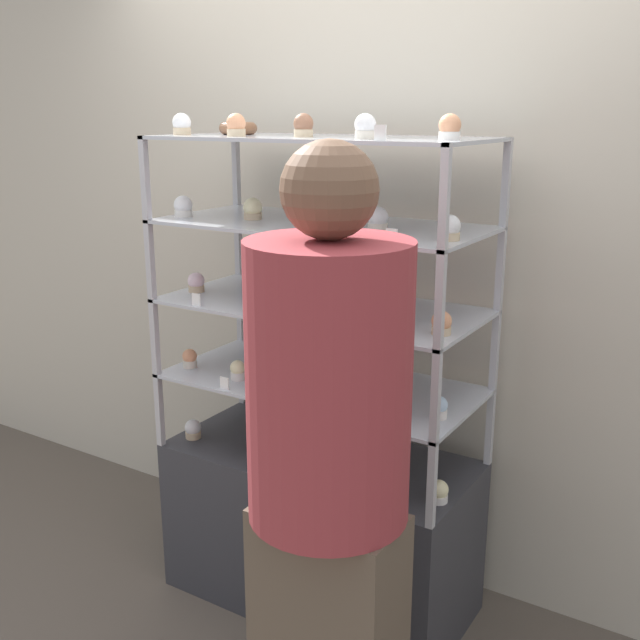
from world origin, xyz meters
name	(u,v)px	position (x,y,z in m)	size (l,w,h in m)	color
ground_plane	(320,595)	(0.00, 0.00, 0.00)	(20.00, 20.00, 0.00)	brown
back_wall	(376,253)	(0.00, 0.41, 1.30)	(8.00, 0.05, 2.60)	beige
display_base	(320,526)	(0.00, 0.00, 0.30)	(1.14, 0.53, 0.61)	#333338
display_riser_lower	(320,386)	(0.00, 0.00, 0.88)	(1.14, 0.53, 0.29)	#B7B7BC
display_riser_middle	(320,309)	(0.00, 0.00, 1.17)	(1.14, 0.53, 0.29)	#B7B7BC
display_riser_upper	(320,228)	(0.00, 0.00, 1.45)	(1.14, 0.53, 0.29)	#B7B7BC
display_riser_top	(320,142)	(0.00, 0.00, 1.74)	(1.14, 0.53, 0.29)	#B7B7BC
layer_cake_centerpiece	(336,437)	(0.05, 0.03, 0.68)	(0.16, 0.16, 0.13)	brown
sheet_cake_frosted	(370,384)	(0.21, -0.01, 0.93)	(0.19, 0.12, 0.06)	#C66660
cupcake_0	(193,429)	(-0.49, -0.14, 0.64)	(0.06, 0.06, 0.08)	#CCB28C
cupcake_1	(262,448)	(-0.17, -0.14, 0.64)	(0.06, 0.06, 0.08)	#CCB28C
cupcake_2	(439,492)	(0.52, -0.10, 0.64)	(0.06, 0.06, 0.08)	white
price_tag_0	(252,465)	(-0.13, -0.25, 0.63)	(0.04, 0.00, 0.04)	white
cupcake_3	(190,358)	(-0.50, -0.13, 0.93)	(0.06, 0.06, 0.07)	beige
cupcake_4	(238,370)	(-0.26, -0.14, 0.93)	(0.06, 0.06, 0.07)	white
cupcake_5	(310,378)	(0.00, -0.07, 0.93)	(0.06, 0.06, 0.07)	white
cupcake_6	(439,408)	(0.50, -0.09, 0.93)	(0.06, 0.06, 0.07)	white
price_tag_1	(224,383)	(-0.24, -0.25, 0.92)	(0.04, 0.00, 0.04)	white
cupcake_7	(196,283)	(-0.50, -0.08, 1.22)	(0.06, 0.06, 0.07)	#CCB28C
cupcake_8	(258,297)	(-0.16, -0.15, 1.22)	(0.06, 0.06, 0.07)	#CCB28C
cupcake_9	(357,305)	(0.18, -0.05, 1.22)	(0.06, 0.06, 0.07)	#CCB28C
cupcake_10	(441,323)	(0.51, -0.11, 1.22)	(0.06, 0.06, 0.07)	#CCB28C
price_tag_2	(196,300)	(-0.35, -0.25, 1.21)	(0.04, 0.00, 0.04)	white
cupcake_11	(183,207)	(-0.50, -0.13, 1.50)	(0.07, 0.07, 0.08)	white
cupcake_12	(253,209)	(-0.25, -0.05, 1.50)	(0.07, 0.07, 0.08)	#CCB28C
cupcake_13	(306,216)	(0.01, -0.10, 1.50)	(0.07, 0.07, 0.08)	#CCB28C
cupcake_14	(378,220)	(0.25, -0.04, 1.50)	(0.07, 0.07, 0.08)	beige
cupcake_15	(449,228)	(0.51, -0.10, 1.50)	(0.07, 0.07, 0.08)	#CCB28C
price_tag_3	(392,236)	(0.40, -0.25, 1.49)	(0.04, 0.00, 0.04)	white
cupcake_16	(182,125)	(-0.50, -0.12, 1.79)	(0.06, 0.06, 0.07)	#CCB28C
cupcake_17	(236,126)	(-0.24, -0.14, 1.79)	(0.06, 0.06, 0.07)	#CCB28C
cupcake_18	(303,126)	(-0.01, -0.09, 1.79)	(0.06, 0.06, 0.07)	#CCB28C
cupcake_19	(365,127)	(0.25, -0.14, 1.79)	(0.06, 0.06, 0.07)	beige
cupcake_20	(450,128)	(0.50, -0.09, 1.79)	(0.06, 0.06, 0.07)	white
price_tag_4	(380,133)	(0.35, -0.25, 1.78)	(0.04, 0.00, 0.04)	white
donut_glazed	(238,128)	(-0.35, 0.01, 1.78)	(0.14, 0.14, 0.04)	brown
customer_figure	(328,470)	(0.44, -0.67, 0.95)	(0.41, 0.41, 1.78)	brown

